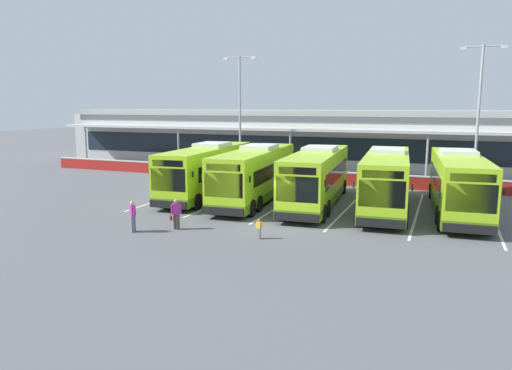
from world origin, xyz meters
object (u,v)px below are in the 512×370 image
object	(u,v)px
coach_bus_left_centre	(255,175)
coach_bus_right_centre	(386,181)
coach_bus_centre	(317,178)
coach_bus_leftmost	(208,171)
pedestrian_with_handbag	(176,213)
lamp_post_west	(240,108)
pedestrian_child	(259,228)
lamp_post_centre	(479,108)
coach_bus_rightmost	(458,184)
pedestrian_in_dark_coat	(133,215)

from	to	relation	value
coach_bus_left_centre	coach_bus_right_centre	xyz separation A→B (m)	(8.61, 0.59, 0.00)
coach_bus_right_centre	coach_bus_centre	bearing A→B (deg)	-175.32
coach_bus_leftmost	pedestrian_with_handbag	distance (m)	9.60
coach_bus_centre	coach_bus_right_centre	world-z (taller)	same
coach_bus_centre	lamp_post_west	xyz separation A→B (m)	(-10.33, 10.86, 4.50)
pedestrian_child	lamp_post_centre	xyz separation A→B (m)	(10.38, 19.41, 5.75)
coach_bus_rightmost	lamp_post_centre	size ratio (longest dim) A/B	1.12
coach_bus_left_centre	coach_bus_leftmost	bearing A→B (deg)	173.21
coach_bus_right_centre	coach_bus_rightmost	xyz separation A→B (m)	(4.15, 0.46, 0.00)
coach_bus_left_centre	pedestrian_in_dark_coat	size ratio (longest dim) A/B	7.60
lamp_post_west	lamp_post_centre	size ratio (longest dim) A/B	1.00
pedestrian_child	lamp_post_centre	size ratio (longest dim) A/B	0.09
pedestrian_in_dark_coat	pedestrian_with_handbag	bearing A→B (deg)	35.73
coach_bus_rightmost	pedestrian_with_handbag	distance (m)	16.87
coach_bus_leftmost	lamp_post_west	size ratio (longest dim) A/B	1.12
pedestrian_in_dark_coat	lamp_post_centre	world-z (taller)	lamp_post_centre
coach_bus_leftmost	coach_bus_right_centre	distance (m)	12.54
pedestrian_with_handbag	pedestrian_in_dark_coat	bearing A→B (deg)	-144.27
coach_bus_rightmost	pedestrian_with_handbag	size ratio (longest dim) A/B	7.60
lamp_post_west	lamp_post_centre	xyz separation A→B (m)	(20.18, -0.35, 0.00)
pedestrian_child	lamp_post_centre	distance (m)	22.75
pedestrian_child	lamp_post_west	bearing A→B (deg)	116.40
lamp_post_west	lamp_post_centre	bearing A→B (deg)	-1.00
lamp_post_centre	pedestrian_in_dark_coat	bearing A→B (deg)	-129.28
lamp_post_centre	lamp_post_west	bearing A→B (deg)	179.00
coach_bus_centre	coach_bus_rightmost	bearing A→B (deg)	5.49
pedestrian_in_dark_coat	lamp_post_west	size ratio (longest dim) A/B	0.15
coach_bus_rightmost	pedestrian_in_dark_coat	size ratio (longest dim) A/B	7.60
coach_bus_left_centre	coach_bus_rightmost	size ratio (longest dim) A/B	1.00
coach_bus_left_centre	coach_bus_centre	bearing A→B (deg)	3.14
coach_bus_leftmost	coach_bus_right_centre	size ratio (longest dim) A/B	1.00
coach_bus_leftmost	pedestrian_in_dark_coat	size ratio (longest dim) A/B	7.60
pedestrian_child	lamp_post_centre	bearing A→B (deg)	61.87
coach_bus_left_centre	pedestrian_with_handbag	distance (m)	8.74
lamp_post_west	coach_bus_left_centre	bearing A→B (deg)	-61.25
pedestrian_with_handbag	lamp_post_west	size ratio (longest dim) A/B	0.15
coach_bus_leftmost	pedestrian_with_handbag	world-z (taller)	coach_bus_leftmost
coach_bus_left_centre	lamp_post_west	world-z (taller)	lamp_post_west
coach_bus_rightmost	lamp_post_west	size ratio (longest dim) A/B	1.12
pedestrian_with_handbag	lamp_post_west	bearing A→B (deg)	104.43
lamp_post_west	pedestrian_in_dark_coat	bearing A→B (deg)	-81.12
lamp_post_west	coach_bus_centre	bearing A→B (deg)	-46.42
pedestrian_in_dark_coat	pedestrian_child	size ratio (longest dim) A/B	1.61
coach_bus_left_centre	lamp_post_centre	size ratio (longest dim) A/B	1.12
pedestrian_child	lamp_post_west	world-z (taller)	lamp_post_west
coach_bus_centre	coach_bus_right_centre	bearing A→B (deg)	4.68
pedestrian_with_handbag	coach_bus_rightmost	bearing A→B (deg)	35.10
coach_bus_right_centre	coach_bus_left_centre	bearing A→B (deg)	-176.08
coach_bus_left_centre	coach_bus_right_centre	distance (m)	8.63
lamp_post_west	pedestrian_with_handbag	bearing A→B (deg)	-75.57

